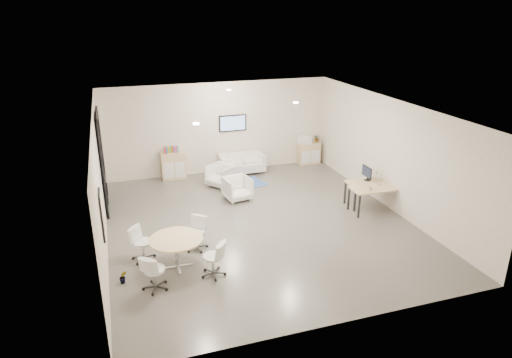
{
  "coord_description": "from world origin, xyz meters",
  "views": [
    {
      "loc": [
        -3.59,
        -10.74,
        5.59
      ],
      "look_at": [
        0.04,
        0.4,
        1.16
      ],
      "focal_mm": 32.0,
      "sensor_mm": 36.0,
      "label": 1
    }
  ],
  "objects_px": {
    "desk_rear": "(370,184)",
    "armchair_left": "(221,175)",
    "loveseat": "(242,164)",
    "sideboard_right": "(309,153)",
    "round_table": "(176,242)",
    "sideboard_left": "(174,166)",
    "desk_front": "(374,190)",
    "armchair_right": "(237,187)"
  },
  "relations": [
    {
      "from": "desk_rear",
      "to": "armchair_left",
      "type": "bearing_deg",
      "value": 146.36
    },
    {
      "from": "loveseat",
      "to": "desk_rear",
      "type": "bearing_deg",
      "value": -53.61
    },
    {
      "from": "sideboard_right",
      "to": "loveseat",
      "type": "relative_size",
      "value": 0.52
    },
    {
      "from": "sideboard_right",
      "to": "round_table",
      "type": "distance_m",
      "value": 8.29
    },
    {
      "from": "sideboard_left",
      "to": "sideboard_right",
      "type": "height_order",
      "value": "sideboard_left"
    },
    {
      "from": "sideboard_right",
      "to": "loveseat",
      "type": "xyz_separation_m",
      "value": [
        -2.69,
        -0.17,
        -0.09
      ]
    },
    {
      "from": "armchair_left",
      "to": "round_table",
      "type": "distance_m",
      "value": 5.12
    },
    {
      "from": "desk_front",
      "to": "sideboard_right",
      "type": "bearing_deg",
      "value": 91.72
    },
    {
      "from": "armchair_left",
      "to": "sideboard_right",
      "type": "bearing_deg",
      "value": 72.86
    },
    {
      "from": "sideboard_left",
      "to": "armchair_left",
      "type": "height_order",
      "value": "sideboard_left"
    },
    {
      "from": "sideboard_right",
      "to": "loveseat",
      "type": "height_order",
      "value": "sideboard_right"
    },
    {
      "from": "armchair_left",
      "to": "desk_front",
      "type": "bearing_deg",
      "value": 13.46
    },
    {
      "from": "sideboard_right",
      "to": "armchair_left",
      "type": "bearing_deg",
      "value": -161.95
    },
    {
      "from": "desk_rear",
      "to": "desk_front",
      "type": "height_order",
      "value": "desk_rear"
    },
    {
      "from": "sideboard_left",
      "to": "desk_rear",
      "type": "xyz_separation_m",
      "value": [
        5.24,
        -4.06,
        0.19
      ]
    },
    {
      "from": "armchair_left",
      "to": "armchair_right",
      "type": "xyz_separation_m",
      "value": [
        0.21,
        -1.26,
        -0.01
      ]
    },
    {
      "from": "sideboard_left",
      "to": "armchair_left",
      "type": "relative_size",
      "value": 1.17
    },
    {
      "from": "armchair_right",
      "to": "desk_front",
      "type": "relative_size",
      "value": 0.56
    },
    {
      "from": "armchair_left",
      "to": "desk_front",
      "type": "relative_size",
      "value": 0.57
    },
    {
      "from": "armchair_right",
      "to": "round_table",
      "type": "bearing_deg",
      "value": -134.91
    },
    {
      "from": "armchair_left",
      "to": "armchair_right",
      "type": "relative_size",
      "value": 1.02
    },
    {
      "from": "desk_rear",
      "to": "desk_front",
      "type": "relative_size",
      "value": 1.02
    },
    {
      "from": "loveseat",
      "to": "armchair_right",
      "type": "relative_size",
      "value": 2.01
    },
    {
      "from": "sideboard_left",
      "to": "desk_rear",
      "type": "relative_size",
      "value": 0.66
    },
    {
      "from": "desk_front",
      "to": "round_table",
      "type": "distance_m",
      "value": 6.06
    },
    {
      "from": "sideboard_left",
      "to": "sideboard_right",
      "type": "relative_size",
      "value": 1.14
    },
    {
      "from": "sideboard_right",
      "to": "desk_rear",
      "type": "height_order",
      "value": "sideboard_right"
    },
    {
      "from": "armchair_left",
      "to": "desk_front",
      "type": "distance_m",
      "value": 4.99
    },
    {
      "from": "desk_rear",
      "to": "desk_front",
      "type": "distance_m",
      "value": 0.45
    },
    {
      "from": "sideboard_left",
      "to": "desk_front",
      "type": "relative_size",
      "value": 0.67
    },
    {
      "from": "armchair_left",
      "to": "desk_rear",
      "type": "xyz_separation_m",
      "value": [
        3.86,
        -2.86,
        0.25
      ]
    },
    {
      "from": "desk_front",
      "to": "round_table",
      "type": "xyz_separation_m",
      "value": [
        -5.91,
        -1.33,
        0.0
      ]
    },
    {
      "from": "armchair_right",
      "to": "desk_rear",
      "type": "bearing_deg",
      "value": -33.34
    },
    {
      "from": "sideboard_right",
      "to": "desk_front",
      "type": "bearing_deg",
      "value": -89.67
    },
    {
      "from": "desk_rear",
      "to": "round_table",
      "type": "relative_size",
      "value": 1.18
    },
    {
      "from": "armchair_left",
      "to": "sideboard_left",
      "type": "bearing_deg",
      "value": -166.18
    },
    {
      "from": "desk_front",
      "to": "armchair_left",
      "type": "bearing_deg",
      "value": 140.04
    },
    {
      "from": "loveseat",
      "to": "armchair_right",
      "type": "height_order",
      "value": "armchair_right"
    },
    {
      "from": "armchair_left",
      "to": "loveseat",
      "type": "bearing_deg",
      "value": 100.25
    },
    {
      "from": "sideboard_right",
      "to": "armchair_left",
      "type": "relative_size",
      "value": 1.03
    },
    {
      "from": "armchair_right",
      "to": "sideboard_left",
      "type": "bearing_deg",
      "value": 113.34
    },
    {
      "from": "armchair_left",
      "to": "round_table",
      "type": "height_order",
      "value": "armchair_left"
    }
  ]
}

